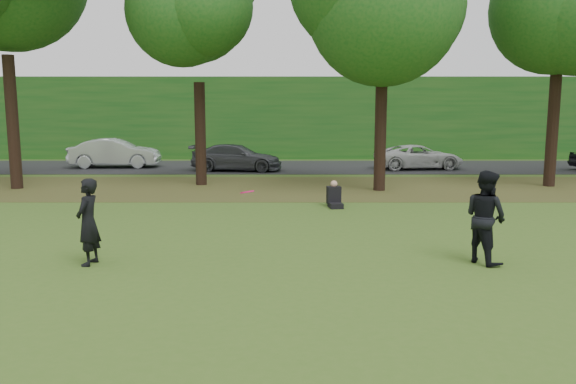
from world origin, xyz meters
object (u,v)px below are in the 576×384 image
object	(u,v)px
player_left	(88,222)
player_right	(485,217)
seated_person	(334,197)
frisbee	(247,192)

from	to	relation	value
player_left	player_right	size ratio (longest dim) A/B	0.92
player_left	seated_person	xyz separation A→B (m)	(5.40, 6.67, -0.55)
seated_person	player_left	bearing A→B (deg)	-136.61
frisbee	seated_person	world-z (taller)	frisbee
frisbee	seated_person	xyz separation A→B (m)	(2.25, 6.86, -1.18)
player_left	frisbee	bearing A→B (deg)	92.93
player_right	player_left	bearing A→B (deg)	63.70
player_left	frisbee	world-z (taller)	player_left
frisbee	player_left	bearing A→B (deg)	176.46
player_left	player_right	distance (m)	7.87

